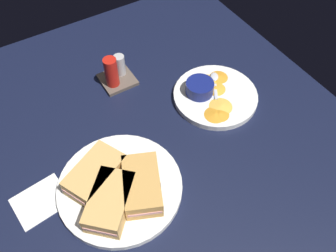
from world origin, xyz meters
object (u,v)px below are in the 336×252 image
sandwich_half_far (110,202)px  condiment_caddy (115,73)px  sandwich_half_extra (142,185)px  plate_chips_companion (215,96)px  sandwich_half_near (95,175)px  ramekin_light_gravy (200,87)px  plate_sandwich_main (120,187)px  spoon_by_gravy_ramekin (215,80)px  spoon_by_dark_ramekin (119,193)px  ramekin_dark_sauce (145,191)px

sandwich_half_far → condiment_caddy: (17.74, 33.94, -0.59)cm
sandwich_half_extra → plate_chips_companion: (30.25, 14.86, -3.20)cm
sandwich_half_near → ramekin_light_gravy: size_ratio=2.03×
sandwich_half_extra → ramekin_light_gravy: sandwich_half_extra is taller
plate_sandwich_main → spoon_by_gravy_ramekin: spoon_by_gravy_ramekin is taller
sandwich_half_far → condiment_caddy: 38.30cm
plate_chips_companion → spoon_by_gravy_ramekin: size_ratio=2.45×
plate_chips_companion → ramekin_light_gravy: ramekin_light_gravy is taller
sandwich_half_near → condiment_caddy: size_ratio=1.58×
plate_sandwich_main → spoon_by_gravy_ramekin: bearing=22.6°
plate_sandwich_main → sandwich_half_extra: sandwich_half_extra is taller
sandwich_half_extra → ramekin_light_gravy: bearing=33.3°
sandwich_half_near → sandwich_half_far: size_ratio=1.02×
plate_sandwich_main → plate_chips_companion: bearing=18.2°
spoon_by_dark_ramekin → condiment_caddy: 35.35cm
plate_sandwich_main → spoon_by_dark_ramekin: size_ratio=3.11×
spoon_by_gravy_ramekin → sandwich_half_extra: bearing=-150.0°
ramekin_dark_sauce → spoon_by_dark_ramekin: ramekin_dark_sauce is taller
condiment_caddy → ramekin_dark_sauce: bearing=-106.5°
sandwich_half_near → sandwich_half_far: 7.36cm
plate_sandwich_main → spoon_by_dark_ramekin: 2.27cm
sandwich_half_far → spoon_by_gravy_ramekin: sandwich_half_far is taller
spoon_by_gravy_ramekin → ramekin_dark_sauce: bearing=-148.4°
sandwich_half_far → spoon_by_dark_ramekin: bearing=34.3°
sandwich_half_extra → plate_chips_companion: 33.86cm
spoon_by_dark_ramekin → spoon_by_gravy_ramekin: (37.36, 16.92, 0.00)cm
sandwich_half_extra → spoon_by_gravy_ramekin: sandwich_half_extra is taller
plate_sandwich_main → spoon_by_dark_ramekin: bearing=-117.5°
sandwich_half_near → condiment_caddy: (17.67, 26.58, -0.59)cm
condiment_caddy → sandwich_half_near: bearing=-123.6°
condiment_caddy → spoon_by_gravy_ramekin: bearing=-33.9°
sandwich_half_far → spoon_by_gravy_ramekin: (40.18, 18.85, -2.04)cm
plate_sandwich_main → ramekin_light_gravy: 33.69cm
spoon_by_dark_ramekin → plate_chips_companion: bearing=20.3°
ramekin_light_gravy → sandwich_half_near: bearing=-163.4°
plate_sandwich_main → sandwich_half_far: 6.11cm
spoon_by_gravy_ramekin → condiment_caddy: 27.08cm
plate_sandwich_main → plate_chips_companion: 35.69cm
ramekin_dark_sauce → plate_sandwich_main: bearing=125.5°
plate_sandwich_main → sandwich_half_far: (-3.71, -3.65, 3.20)cm
ramekin_light_gravy → condiment_caddy: (-16.53, 16.35, -0.01)cm
plate_sandwich_main → plate_chips_companion: same height
ramekin_dark_sauce → plate_chips_companion: 34.48cm
spoon_by_dark_ramekin → plate_chips_companion: size_ratio=0.40×
plate_sandwich_main → sandwich_half_near: size_ratio=1.82×
plate_chips_companion → sandwich_half_far: bearing=-158.5°
plate_sandwich_main → sandwich_half_extra: size_ratio=1.83×
ramekin_dark_sauce → ramekin_light_gravy: ramekin_dark_sauce is taller
plate_chips_companion → condiment_caddy: size_ratio=2.35×
plate_sandwich_main → ramekin_dark_sauce: size_ratio=3.91×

